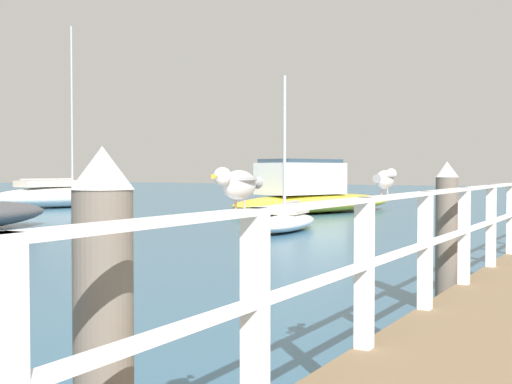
{
  "coord_description": "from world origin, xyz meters",
  "views": [
    {
      "loc": [
        0.43,
        0.97,
        1.8
      ],
      "look_at": [
        -4.17,
        9.05,
        1.5
      ],
      "focal_mm": 47.44,
      "sensor_mm": 36.0,
      "label": 1
    }
  ],
  "objects_px": {
    "seagull_foreground": "(238,183)",
    "seagull_background": "(385,178)",
    "dock_piling_far": "(446,235)",
    "boat_4": "(311,195)",
    "boat_1": "(65,196)",
    "boat_5": "(287,220)",
    "dock_piling_near": "(104,350)"
  },
  "relations": [
    {
      "from": "seagull_background",
      "to": "boat_5",
      "type": "height_order",
      "value": "boat_5"
    },
    {
      "from": "boat_1",
      "to": "boat_4",
      "type": "height_order",
      "value": "boat_1"
    },
    {
      "from": "boat_1",
      "to": "boat_5",
      "type": "xyz_separation_m",
      "value": [
        15.21,
        -6.05,
        -0.24
      ]
    },
    {
      "from": "seagull_background",
      "to": "dock_piling_near",
      "type": "bearing_deg",
      "value": -99.56
    },
    {
      "from": "boat_5",
      "to": "boat_1",
      "type": "bearing_deg",
      "value": -30.68
    },
    {
      "from": "seagull_background",
      "to": "boat_4",
      "type": "xyz_separation_m",
      "value": [
        -10.3,
        20.73,
        -0.98
      ]
    },
    {
      "from": "dock_piling_far",
      "to": "dock_piling_near",
      "type": "bearing_deg",
      "value": -90.0
    },
    {
      "from": "dock_piling_near",
      "to": "dock_piling_far",
      "type": "distance_m",
      "value": 6.39
    },
    {
      "from": "dock_piling_far",
      "to": "boat_4",
      "type": "bearing_deg",
      "value": 119.99
    },
    {
      "from": "dock_piling_near",
      "to": "boat_1",
      "type": "distance_m",
      "value": 30.87
    },
    {
      "from": "dock_piling_near",
      "to": "seagull_foreground",
      "type": "distance_m",
      "value": 1.04
    },
    {
      "from": "boat_5",
      "to": "seagull_background",
      "type": "bearing_deg",
      "value": 111.09
    },
    {
      "from": "boat_1",
      "to": "boat_4",
      "type": "relative_size",
      "value": 0.94
    },
    {
      "from": "seagull_foreground",
      "to": "seagull_background",
      "type": "bearing_deg",
      "value": -93.33
    },
    {
      "from": "dock_piling_near",
      "to": "dock_piling_far",
      "type": "relative_size",
      "value": 1.0
    },
    {
      "from": "dock_piling_far",
      "to": "seagull_background",
      "type": "xyz_separation_m",
      "value": [
        0.38,
        -3.53,
        0.77
      ]
    },
    {
      "from": "boat_4",
      "to": "boat_5",
      "type": "xyz_separation_m",
      "value": [
        3.0,
        -8.11,
        -0.43
      ]
    },
    {
      "from": "seagull_foreground",
      "to": "seagull_background",
      "type": "xyz_separation_m",
      "value": [
        -0.0,
        2.28,
        0.0
      ]
    },
    {
      "from": "boat_5",
      "to": "dock_piling_far",
      "type": "bearing_deg",
      "value": 118.34
    },
    {
      "from": "dock_piling_far",
      "to": "boat_1",
      "type": "height_order",
      "value": "boat_1"
    },
    {
      "from": "seagull_foreground",
      "to": "boat_1",
      "type": "height_order",
      "value": "boat_1"
    },
    {
      "from": "seagull_background",
      "to": "boat_1",
      "type": "relative_size",
      "value": 0.05
    },
    {
      "from": "boat_1",
      "to": "boat_5",
      "type": "distance_m",
      "value": 16.37
    },
    {
      "from": "dock_piling_near",
      "to": "boat_5",
      "type": "distance_m",
      "value": 16.96
    },
    {
      "from": "dock_piling_near",
      "to": "dock_piling_far",
      "type": "bearing_deg",
      "value": 90.0
    },
    {
      "from": "dock_piling_near",
      "to": "seagull_foreground",
      "type": "relative_size",
      "value": 4.01
    },
    {
      "from": "seagull_foreground",
      "to": "boat_1",
      "type": "bearing_deg",
      "value": -46.27
    },
    {
      "from": "seagull_foreground",
      "to": "boat_4",
      "type": "bearing_deg",
      "value": -69.22
    },
    {
      "from": "boat_4",
      "to": "boat_5",
      "type": "distance_m",
      "value": 8.66
    },
    {
      "from": "seagull_background",
      "to": "boat_1",
      "type": "height_order",
      "value": "boat_1"
    },
    {
      "from": "boat_1",
      "to": "seagull_foreground",
      "type": "bearing_deg",
      "value": -30.78
    },
    {
      "from": "dock_piling_near",
      "to": "seagull_foreground",
      "type": "bearing_deg",
      "value": 56.86
    }
  ]
}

